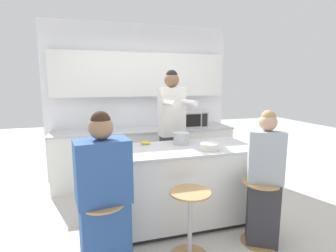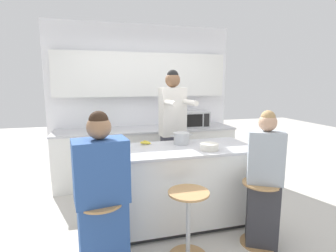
# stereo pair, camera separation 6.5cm
# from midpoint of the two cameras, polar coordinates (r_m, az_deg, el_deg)

# --- Properties ---
(ground_plane) EXTENTS (16.00, 16.00, 0.00)m
(ground_plane) POSITION_cam_midpoint_polar(r_m,az_deg,el_deg) (3.41, -0.19, -20.26)
(ground_plane) COLOR beige
(wall_back) EXTENTS (3.26, 0.22, 2.70)m
(wall_back) POSITION_cam_midpoint_polar(r_m,az_deg,el_deg) (4.76, -6.41, 7.60)
(wall_back) COLOR white
(wall_back) RESTS_ON ground_plane
(back_counter) EXTENTS (3.03, 0.71, 0.91)m
(back_counter) POSITION_cam_midpoint_polar(r_m,az_deg,el_deg) (4.59, -5.43, -6.18)
(back_counter) COLOR white
(back_counter) RESTS_ON ground_plane
(kitchen_island) EXTENTS (2.00, 0.79, 0.93)m
(kitchen_island) POSITION_cam_midpoint_polar(r_m,az_deg,el_deg) (3.20, -0.19, -12.90)
(kitchen_island) COLOR black
(kitchen_island) RESTS_ON ground_plane
(bar_stool_leftmost) EXTENTS (0.39, 0.39, 0.68)m
(bar_stool_leftmost) POSITION_cam_midpoint_polar(r_m,az_deg,el_deg) (2.54, -14.54, -21.81)
(bar_stool_leftmost) COLOR tan
(bar_stool_leftmost) RESTS_ON ground_plane
(bar_stool_center) EXTENTS (0.39, 0.39, 0.68)m
(bar_stool_center) POSITION_cam_midpoint_polar(r_m,az_deg,el_deg) (2.67, 4.05, -19.86)
(bar_stool_center) COLOR tan
(bar_stool_center) RESTS_ON ground_plane
(bar_stool_rightmost) EXTENTS (0.39, 0.39, 0.68)m
(bar_stool_rightmost) POSITION_cam_midpoint_polar(r_m,az_deg,el_deg) (3.03, 18.90, -16.63)
(bar_stool_rightmost) COLOR tan
(bar_stool_rightmost) RESTS_ON ground_plane
(person_cooking) EXTENTS (0.39, 0.61, 1.86)m
(person_cooking) POSITION_cam_midpoint_polar(r_m,az_deg,el_deg) (3.72, 0.33, -2.02)
(person_cooking) COLOR #383842
(person_cooking) RESTS_ON ground_plane
(person_wrapped_blanket) EXTENTS (0.48, 0.35, 1.46)m
(person_wrapped_blanket) POSITION_cam_midpoint_polar(r_m,az_deg,el_deg) (2.41, -14.55, -15.27)
(person_wrapped_blanket) COLOR #2D5193
(person_wrapped_blanket) RESTS_ON ground_plane
(person_seated_near) EXTENTS (0.41, 0.38, 1.42)m
(person_seated_near) POSITION_cam_midpoint_polar(r_m,az_deg,el_deg) (2.93, 19.58, -11.83)
(person_seated_near) COLOR #333338
(person_seated_near) RESTS_ON ground_plane
(cooking_pot) EXTENTS (0.29, 0.20, 0.15)m
(cooking_pot) POSITION_cam_midpoint_polar(r_m,az_deg,el_deg) (3.24, 2.30, -2.70)
(cooking_pot) COLOR #B7BABC
(cooking_pot) RESTS_ON kitchen_island
(fruit_bowl) EXTENTS (0.21, 0.21, 0.08)m
(fruit_bowl) POSITION_cam_midpoint_polar(r_m,az_deg,el_deg) (3.01, 8.40, -4.44)
(fruit_bowl) COLOR silver
(fruit_bowl) RESTS_ON kitchen_island
(coffee_cup_near) EXTENTS (0.12, 0.09, 0.10)m
(coffee_cup_near) POSITION_cam_midpoint_polar(r_m,az_deg,el_deg) (2.67, -14.07, -6.17)
(coffee_cup_near) COLOR #4C7099
(coffee_cup_near) RESTS_ON kitchen_island
(banana_bunch) EXTENTS (0.16, 0.11, 0.05)m
(banana_bunch) POSITION_cam_midpoint_polar(r_m,az_deg,el_deg) (3.24, -5.67, -3.64)
(banana_bunch) COLOR yellow
(banana_bunch) RESTS_ON kitchen_island
(juice_carton) EXTENTS (0.06, 0.06, 0.21)m
(juice_carton) POSITION_cam_midpoint_polar(r_m,az_deg,el_deg) (2.99, -14.25, -3.51)
(juice_carton) COLOR #38844C
(juice_carton) RESTS_ON kitchen_island
(microwave) EXTENTS (0.54, 0.37, 0.28)m
(microwave) POSITION_cam_midpoint_polar(r_m,az_deg,el_deg) (4.64, 4.47, 1.53)
(microwave) COLOR #B2B5B7
(microwave) RESTS_ON back_counter
(potted_plant) EXTENTS (0.18, 0.18, 0.25)m
(potted_plant) POSITION_cam_midpoint_polar(r_m,az_deg,el_deg) (4.39, -15.29, 0.66)
(potted_plant) COLOR beige
(potted_plant) RESTS_ON back_counter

